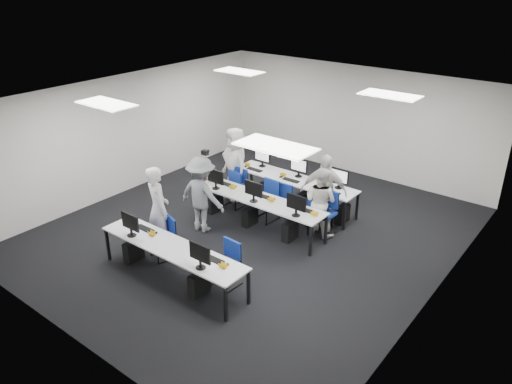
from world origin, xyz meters
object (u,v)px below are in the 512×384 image
Objects in this scene: student_1 at (320,201)px; student_2 at (235,164)px; chair_5 at (241,193)px; student_3 at (324,192)px; desk_mid at (259,201)px; chair_4 at (323,221)px; chair_1 at (226,272)px; desk_front at (172,249)px; chair_3 at (266,207)px; chair_7 at (319,217)px; student_0 at (158,209)px; chair_2 at (236,194)px; chair_6 at (289,204)px; photographer at (202,195)px; chair_0 at (164,245)px.

student_2 is (-2.61, 0.25, 0.15)m from student_1.
student_3 is at bearing 9.38° from chair_5.
desk_mid is 1.48m from chair_4.
desk_mid is 3.64× the size of chair_1.
chair_3 is at bearing 92.37° from desk_front.
student_3 is (2.52, 0.00, -0.05)m from student_2.
chair_4 is 0.64m from student_3.
student_0 is at bearing -114.13° from chair_7.
chair_7 is (2.22, 0.26, -0.02)m from chair_2.
chair_6 is at bearing 62.22° from chair_3.
student_1 is at bearing 2.84° from chair_5.
chair_1 is 3.37m from chair_2.
photographer is (-2.21, -1.47, 0.55)m from chair_4.
student_2 reaches higher than student_1.
desk_mid is 1.41m from chair_7.
student_2 is 1.78m from photographer.
chair_3 is 1.25m from chair_7.
student_3 is (1.10, 3.50, 0.19)m from desk_front.
student_2 reaches higher than chair_5.
chair_3 is at bearing -88.01° from student_0.
chair_2 reaches higher than chair_6.
chair_0 is at bearing -56.44° from student_2.
desk_front is 1.83× the size of student_3.
chair_4 is (0.39, 2.78, 0.03)m from chair_1.
student_1 is (1.19, 0.64, 0.09)m from desk_mid.
chair_6 is (0.17, 3.54, -0.41)m from desk_front.
chair_5 is at bearing -65.26° from student_0.
chair_0 is at bearing -109.41° from chair_6.
chair_6 is at bearing 87.33° from desk_front.
desk_front is at bearing -95.52° from chair_6.
student_2 is (-0.26, 0.32, 0.63)m from chair_2.
chair_2 is 2.42m from chair_4.
student_0 is (-2.14, -2.77, 0.64)m from chair_7.
chair_0 is 0.47× the size of student_0.
chair_6 is at bearing 167.97° from chair_4.
student_0 reaches higher than photographer.
chair_3 is (-0.13, 0.45, -0.39)m from desk_mid.
chair_1 is at bearing -49.77° from chair_5.
desk_front is 1.74× the size of student_2.
student_3 is at bearing 21.23° from student_2.
chair_1 is 0.51× the size of photographer.
chair_3 reaches higher than desk_mid.
chair_4 is at bearing -162.33° from student_1.
student_1 is at bearing 28.41° from desk_mid.
chair_5 is 0.72m from student_2.
chair_3 is 1.50m from student_2.
chair_6 is 1.71m from student_2.
chair_7 is (1.07, 0.83, -0.41)m from desk_mid.
student_3 is at bearing 72.52° from desk_front.
student_1 reaches higher than chair_3.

